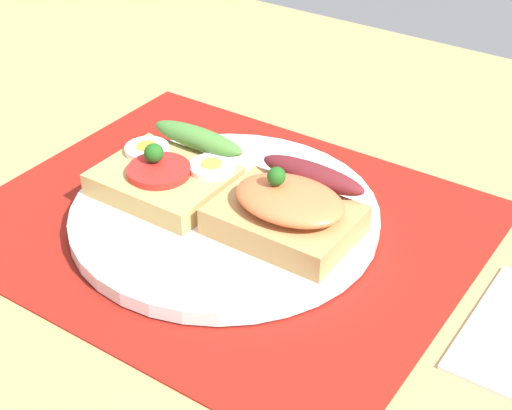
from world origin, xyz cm
name	(u,v)px	position (x,y,z in cm)	size (l,w,h in cm)	color
ground_plane	(226,240)	(0.00, 0.00, -1.60)	(120.00, 90.00, 3.20)	tan
placemat	(225,223)	(0.00, 0.00, 0.15)	(38.42, 32.04, 0.30)	maroon
plate	(225,215)	(0.00, 0.00, 0.90)	(24.60, 24.60, 1.20)	white
sandwich_egg_tomato	(170,172)	(-5.62, 0.15, 2.94)	(10.36, 9.90, 4.10)	tan
sandwich_salmon	(289,209)	(5.72, 0.34, 3.48)	(10.56, 9.20, 5.43)	tan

